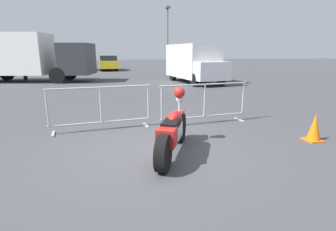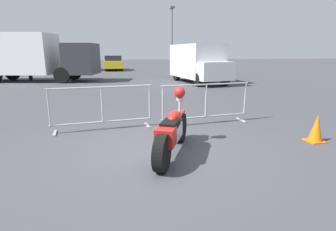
% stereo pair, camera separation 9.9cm
% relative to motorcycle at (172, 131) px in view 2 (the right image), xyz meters
% --- Properties ---
extents(ground_plane, '(120.00, 120.00, 0.00)m').
position_rel_motorcycle_xyz_m(ground_plane, '(-0.35, 0.26, -0.45)').
color(ground_plane, '#424247').
extents(motorcycle, '(1.05, 1.96, 1.18)m').
position_rel_motorcycle_xyz_m(motorcycle, '(0.00, 0.00, 0.00)').
color(motorcycle, black).
rests_on(motorcycle, ground).
extents(crowd_barrier_near, '(2.45, 0.69, 1.07)m').
position_rel_motorcycle_xyz_m(crowd_barrier_near, '(-1.32, 1.89, 0.11)').
color(crowd_barrier_near, '#9EA0A5').
rests_on(crowd_barrier_near, ground).
extents(crowd_barrier_far, '(2.45, 0.69, 1.07)m').
position_rel_motorcycle_xyz_m(crowd_barrier_far, '(1.32, 1.89, 0.11)').
color(crowd_barrier_far, '#9EA0A5').
rests_on(crowd_barrier_far, ground).
extents(box_truck, '(8.01, 3.90, 2.98)m').
position_rel_motorcycle_xyz_m(box_truck, '(-6.27, 13.93, 1.18)').
color(box_truck, white).
rests_on(box_truck, ground).
extents(delivery_van, '(2.60, 5.22, 2.31)m').
position_rel_motorcycle_xyz_m(delivery_van, '(4.11, 11.24, 0.79)').
color(delivery_van, silver).
rests_on(delivery_van, ground).
extents(parked_car_maroon, '(1.89, 4.36, 1.46)m').
position_rel_motorcycle_xyz_m(parked_car_maroon, '(-9.37, 23.89, 0.29)').
color(parked_car_maroon, maroon).
rests_on(parked_car_maroon, ground).
extents(parked_car_green, '(1.77, 4.09, 1.37)m').
position_rel_motorcycle_xyz_m(parked_car_green, '(-6.59, 23.75, 0.24)').
color(parked_car_green, '#236B38').
rests_on(parked_car_green, ground).
extents(parked_car_red, '(1.78, 4.11, 1.38)m').
position_rel_motorcycle_xyz_m(parked_car_red, '(-3.81, 24.00, 0.25)').
color(parked_car_red, '#B21E19').
rests_on(parked_car_red, ground).
extents(parked_car_yellow, '(1.92, 4.42, 1.48)m').
position_rel_motorcycle_xyz_m(parked_car_yellow, '(-1.03, 23.61, 0.30)').
color(parked_car_yellow, yellow).
rests_on(parked_car_yellow, ground).
extents(pedestrian, '(0.47, 0.47, 1.69)m').
position_rel_motorcycle_xyz_m(pedestrian, '(-6.51, 14.79, 0.47)').
color(pedestrian, '#262838').
rests_on(pedestrian, ground).
extents(planter_island, '(3.76, 3.76, 1.08)m').
position_rel_motorcycle_xyz_m(planter_island, '(6.96, 17.67, -0.11)').
color(planter_island, '#ADA89E').
rests_on(planter_island, ground).
extents(traffic_cone, '(0.34, 0.34, 0.59)m').
position_rel_motorcycle_xyz_m(traffic_cone, '(3.14, 0.07, -0.16)').
color(traffic_cone, orange).
rests_on(traffic_cone, ground).
extents(street_lamp, '(0.36, 0.70, 5.68)m').
position_rel_motorcycle_xyz_m(street_lamp, '(4.23, 19.22, 3.26)').
color(street_lamp, '#595B60').
rests_on(street_lamp, ground).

